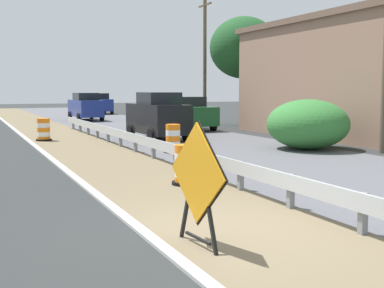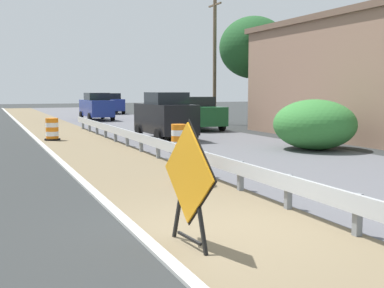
% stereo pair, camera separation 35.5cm
% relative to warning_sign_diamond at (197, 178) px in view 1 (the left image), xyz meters
% --- Properties ---
extents(ground_plane, '(160.00, 160.00, 0.00)m').
position_rel_warning_sign_diamond_xyz_m(ground_plane, '(0.76, 0.49, -1.05)').
color(ground_plane, '#2B2D2D').
extents(median_dirt_strip, '(3.34, 120.00, 0.01)m').
position_rel_warning_sign_diamond_xyz_m(median_dirt_strip, '(1.24, 0.49, -1.05)').
color(median_dirt_strip, '#706047').
rests_on(median_dirt_strip, ground).
extents(curb_near_edge, '(0.20, 120.00, 0.11)m').
position_rel_warning_sign_diamond_xyz_m(curb_near_edge, '(-0.54, 0.49, -1.05)').
color(curb_near_edge, '#ADADA8').
rests_on(curb_near_edge, ground).
extents(guardrail_median, '(0.18, 44.04, 0.71)m').
position_rel_warning_sign_diamond_xyz_m(guardrail_median, '(2.67, 2.42, -0.53)').
color(guardrail_median, '#ADB2B7').
rests_on(guardrail_median, ground).
extents(warning_sign_diamond, '(0.20, 1.62, 1.95)m').
position_rel_warning_sign_diamond_xyz_m(warning_sign_diamond, '(0.00, 0.00, 0.00)').
color(warning_sign_diamond, black).
rests_on(warning_sign_diamond, ground).
extents(traffic_barrel_nearest, '(0.73, 0.73, 1.01)m').
position_rel_warning_sign_diamond_xyz_m(traffic_barrel_nearest, '(1.85, 4.61, -0.60)').
color(traffic_barrel_nearest, orange).
rests_on(traffic_barrel_nearest, ground).
extents(traffic_barrel_close, '(0.68, 0.68, 1.08)m').
position_rel_warning_sign_diamond_xyz_m(traffic_barrel_close, '(3.97, 10.65, -0.56)').
color(traffic_barrel_close, orange).
rests_on(traffic_barrel_close, ground).
extents(traffic_barrel_mid, '(0.73, 0.73, 1.04)m').
position_rel_warning_sign_diamond_xyz_m(traffic_barrel_mid, '(0.15, 17.22, -0.58)').
color(traffic_barrel_mid, orange).
rests_on(traffic_barrel_mid, ground).
extents(car_lead_near_lane, '(2.08, 4.23, 2.25)m').
position_rel_warning_sign_diamond_xyz_m(car_lead_near_lane, '(5.22, 15.61, 0.07)').
color(car_lead_near_lane, black).
rests_on(car_lead_near_lane, ground).
extents(car_trailing_near_lane, '(2.14, 4.79, 1.95)m').
position_rel_warning_sign_diamond_xyz_m(car_trailing_near_lane, '(8.94, 20.58, -0.07)').
color(car_trailing_near_lane, '#195128').
rests_on(car_trailing_near_lane, ground).
extents(car_lead_far_lane, '(2.03, 4.76, 2.12)m').
position_rel_warning_sign_diamond_xyz_m(car_lead_far_lane, '(5.37, 31.96, 0.01)').
color(car_lead_far_lane, navy).
rests_on(car_lead_far_lane, ground).
extents(car_mid_far_lane, '(2.02, 4.47, 2.02)m').
position_rel_warning_sign_diamond_xyz_m(car_mid_far_lane, '(8.92, 41.84, -0.04)').
color(car_mid_far_lane, navy).
rests_on(car_mid_far_lane, ground).
extents(roadside_shop_near, '(8.17, 12.41, 5.89)m').
position_rel_warning_sign_diamond_xyz_m(roadside_shop_near, '(15.61, 13.20, 1.91)').
color(roadside_shop_near, '#93705B').
rests_on(roadside_shop_near, ground).
extents(utility_pole_mid, '(0.24, 1.80, 8.51)m').
position_rel_warning_sign_diamond_xyz_m(utility_pole_mid, '(11.81, 24.06, 3.37)').
color(utility_pole_mid, brown).
rests_on(utility_pole_mid, ground).
extents(bush_roadside, '(3.28, 3.28, 2.00)m').
position_rel_warning_sign_diamond_xyz_m(bush_roadside, '(9.31, 9.48, -0.05)').
color(bush_roadside, '#337533').
rests_on(bush_roadside, ground).
extents(tree_roadside, '(4.34, 4.34, 6.98)m').
position_rel_warning_sign_diamond_xyz_m(tree_roadside, '(13.18, 21.21, 3.96)').
color(tree_roadside, '#4C3D2D').
rests_on(tree_roadside, ground).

